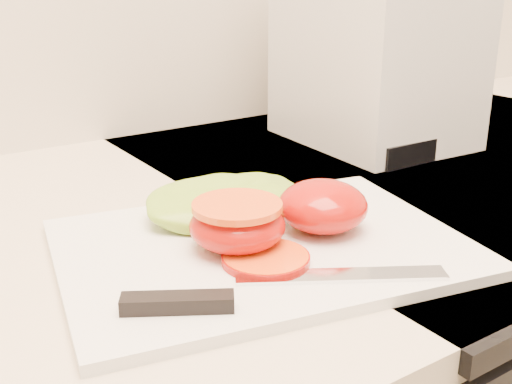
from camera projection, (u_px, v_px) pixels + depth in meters
cutting_board at (262, 247)px, 0.58m from camera, size 0.40×0.32×0.01m
tomato_half_dome at (323, 206)px, 0.59m from camera, size 0.08×0.08×0.05m
tomato_half_cut at (237, 224)px, 0.56m from camera, size 0.08×0.08×0.04m
tomato_slice_0 at (266, 259)px, 0.54m from camera, size 0.07×0.07×0.01m
lettuce_leaf_0 at (219, 203)px, 0.63m from camera, size 0.16×0.11×0.03m
lettuce_leaf_1 at (259, 196)px, 0.65m from camera, size 0.14×0.13×0.03m
knife at (246, 291)px, 0.48m from camera, size 0.25×0.11×0.01m
appliance at (377, 35)px, 0.89m from camera, size 0.21×0.26×0.30m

